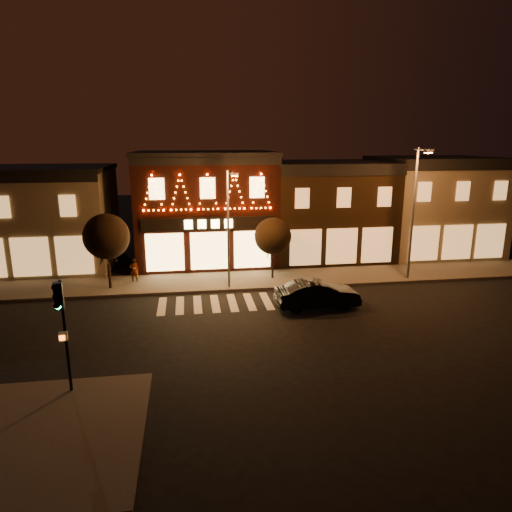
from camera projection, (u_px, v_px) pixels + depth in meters
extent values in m
plane|color=black|center=(220.00, 332.00, 22.40)|extent=(120.00, 120.00, 0.00)
cube|color=#47423D|center=(242.00, 280.00, 30.34)|extent=(44.00, 4.00, 0.15)
cube|color=#47423D|center=(30.00, 438.00, 14.26)|extent=(7.00, 7.00, 0.15)
cube|color=#6B604C|center=(26.00, 220.00, 33.09)|extent=(12.00, 8.00, 7.00)
cube|color=black|center=(19.00, 169.00, 32.19)|extent=(12.20, 8.20, 0.30)
cube|color=black|center=(206.00, 209.00, 34.84)|extent=(10.00, 8.00, 8.00)
cube|color=black|center=(204.00, 153.00, 33.82)|extent=(10.20, 8.20, 0.30)
cube|color=black|center=(207.00, 161.00, 30.03)|extent=(10.00, 0.25, 0.50)
cube|color=black|center=(209.00, 224.00, 31.01)|extent=(9.00, 0.15, 0.90)
cube|color=#FFD87F|center=(209.00, 224.00, 30.91)|extent=(3.40, 0.08, 0.60)
cube|color=#312111|center=(326.00, 212.00, 36.30)|extent=(9.00, 8.00, 7.20)
cube|color=black|center=(328.00, 163.00, 35.38)|extent=(9.20, 8.20, 0.30)
cube|color=black|center=(345.00, 172.00, 31.60)|extent=(9.00, 0.25, 0.50)
cube|color=#6B604C|center=(432.00, 207.00, 37.56)|extent=(9.00, 8.00, 7.50)
cube|color=black|center=(437.00, 159.00, 36.60)|extent=(9.20, 8.20, 0.30)
cube|color=black|center=(466.00, 167.00, 32.82)|extent=(9.00, 0.25, 0.50)
cylinder|color=black|center=(66.00, 337.00, 16.35)|extent=(0.11, 0.11, 4.24)
cube|color=black|center=(59.00, 296.00, 15.76)|extent=(0.33, 0.32, 0.97)
cylinder|color=#19FF72|center=(58.00, 306.00, 15.70)|extent=(0.21, 0.08, 0.20)
cube|color=beige|center=(63.00, 337.00, 16.15)|extent=(0.32, 0.24, 0.31)
cylinder|color=#59595E|center=(228.00, 230.00, 27.95)|extent=(0.14, 0.14, 7.22)
cylinder|color=#59595E|center=(231.00, 173.00, 26.43)|extent=(0.38, 1.43, 0.09)
cube|color=#59595E|center=(235.00, 174.00, 25.78)|extent=(0.49, 0.34, 0.16)
cube|color=orange|center=(235.00, 176.00, 25.81)|extent=(0.37, 0.25, 0.05)
cylinder|color=#59595E|center=(413.00, 215.00, 29.51)|extent=(0.17, 0.17, 8.51)
cylinder|color=#59595E|center=(423.00, 150.00, 27.67)|extent=(0.33, 1.70, 0.11)
cube|color=#59595E|center=(429.00, 151.00, 26.86)|extent=(0.57, 0.36, 0.19)
cube|color=orange|center=(428.00, 153.00, 26.89)|extent=(0.43, 0.26, 0.05)
cylinder|color=black|center=(110.00, 276.00, 28.39)|extent=(0.17, 0.17, 1.53)
sphere|color=black|center=(106.00, 236.00, 27.78)|extent=(2.79, 2.79, 2.79)
cylinder|color=black|center=(273.00, 268.00, 30.51)|extent=(0.14, 0.14, 1.33)
sphere|color=black|center=(273.00, 236.00, 29.97)|extent=(2.43, 2.43, 2.43)
imported|color=black|center=(317.00, 294.00, 25.46)|extent=(4.76, 1.87, 1.54)
imported|color=gray|center=(134.00, 270.00, 29.69)|extent=(0.59, 0.42, 1.53)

